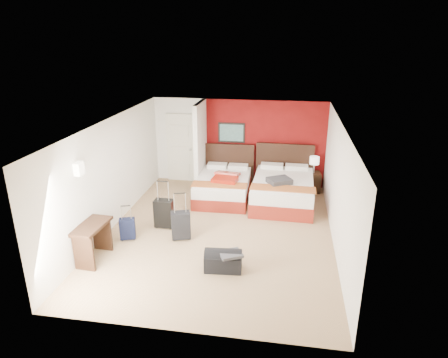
% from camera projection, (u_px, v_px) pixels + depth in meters
% --- Properties ---
extents(ground, '(6.50, 6.50, 0.00)m').
position_uv_depth(ground, '(220.00, 232.00, 9.04)').
color(ground, tan).
rests_on(ground, ground).
extents(room_walls, '(5.02, 6.52, 2.50)m').
position_uv_depth(room_walls, '(175.00, 158.00, 10.13)').
color(room_walls, white).
rests_on(room_walls, ground).
extents(red_accent_panel, '(3.50, 0.04, 2.50)m').
position_uv_depth(red_accent_panel, '(264.00, 144.00, 11.49)').
color(red_accent_panel, maroon).
rests_on(red_accent_panel, ground).
extents(partition_wall, '(0.12, 1.20, 2.50)m').
position_uv_depth(partition_wall, '(200.00, 147.00, 11.18)').
color(partition_wall, silver).
rests_on(partition_wall, ground).
extents(entry_door, '(0.82, 0.06, 2.05)m').
position_uv_depth(entry_door, '(180.00, 148.00, 11.91)').
color(entry_door, silver).
rests_on(entry_door, ground).
extents(bed_left, '(1.45, 2.02, 0.60)m').
position_uv_depth(bed_left, '(223.00, 188.00, 10.83)').
color(bed_left, white).
rests_on(bed_left, ground).
extents(bed_right, '(1.61, 2.26, 0.67)m').
position_uv_depth(bed_right, '(283.00, 191.00, 10.48)').
color(bed_right, white).
rests_on(bed_right, ground).
extents(red_suitcase_open, '(0.75, 0.96, 0.11)m').
position_uv_depth(red_suitcase_open, '(226.00, 177.00, 10.60)').
color(red_suitcase_open, '#A61E0E').
rests_on(red_suitcase_open, bed_left).
extents(jacket_bundle, '(0.71, 0.66, 0.13)m').
position_uv_depth(jacket_bundle, '(279.00, 181.00, 10.08)').
color(jacket_bundle, '#37373C').
rests_on(jacket_bundle, bed_right).
extents(nightstand, '(0.44, 0.44, 0.56)m').
position_uv_depth(nightstand, '(313.00, 182.00, 11.28)').
color(nightstand, black).
rests_on(nightstand, ground).
extents(table_lamp, '(0.30, 0.30, 0.47)m').
position_uv_depth(table_lamp, '(314.00, 165.00, 11.10)').
color(table_lamp, white).
rests_on(table_lamp, nightstand).
extents(suitcase_black, '(0.44, 0.28, 0.65)m').
position_uv_depth(suitcase_black, '(164.00, 214.00, 9.18)').
color(suitcase_black, black).
rests_on(suitcase_black, ground).
extents(suitcase_charcoal, '(0.47, 0.37, 0.60)m').
position_uv_depth(suitcase_charcoal, '(181.00, 226.00, 8.66)').
color(suitcase_charcoal, black).
rests_on(suitcase_charcoal, ground).
extents(suitcase_navy, '(0.38, 0.29, 0.46)m').
position_uv_depth(suitcase_navy, '(128.00, 230.00, 8.67)').
color(suitcase_navy, black).
rests_on(suitcase_navy, ground).
extents(duffel_bag, '(0.73, 0.43, 0.36)m').
position_uv_depth(duffel_bag, '(223.00, 261.00, 7.56)').
color(duffel_bag, black).
rests_on(duffel_bag, ground).
extents(jacket_draped, '(0.52, 0.49, 0.05)m').
position_uv_depth(jacket_draped, '(231.00, 254.00, 7.42)').
color(jacket_draped, '#3C3C41').
rests_on(jacket_draped, duffel_bag).
extents(desk, '(0.51, 0.95, 0.77)m').
position_uv_depth(desk, '(93.00, 242.00, 7.84)').
color(desk, '#331C11').
rests_on(desk, ground).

